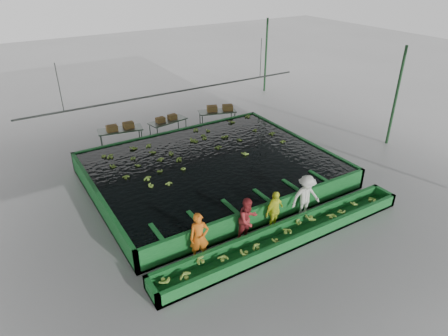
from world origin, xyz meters
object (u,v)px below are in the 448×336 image
sorting_trough (287,236)px  packing_table_right (217,119)px  flotation_tank (212,170)px  worker_b (248,220)px  worker_a (199,237)px  worker_d (306,197)px  box_stack_mid (167,121)px  packing_table_mid (168,128)px  box_stack_left (121,129)px  packing_table_left (121,138)px  worker_c (274,211)px  box_stack_right (220,111)px

sorting_trough → packing_table_right: (3.30, 10.20, 0.22)m
flotation_tank → packing_table_right: packing_table_right is taller
flotation_tank → worker_b: 4.45m
worker_a → worker_d: bearing=17.3°
worker_d → box_stack_mid: bearing=108.5°
packing_table_mid → box_stack_left: 2.65m
worker_a → packing_table_left: size_ratio=0.78×
worker_c → sorting_trough: bearing=-107.6°
sorting_trough → worker_d: size_ratio=5.69×
flotation_tank → packing_table_left: bearing=113.3°
flotation_tank → packing_table_mid: size_ratio=4.88×
worker_b → packing_table_right: bearing=55.7°
sorting_trough → box_stack_left: size_ratio=7.37×
box_stack_right → box_stack_left: bearing=178.4°
packing_table_left → box_stack_left: bearing=-82.6°
worker_c → box_stack_left: worker_c is taller
flotation_tank → box_stack_left: box_stack_left is taller
worker_d → packing_table_right: size_ratio=0.85×
box_stack_mid → box_stack_right: 3.20m
packing_table_mid → packing_table_right: (2.97, -0.16, 0.00)m
worker_b → sorting_trough: bearing=-45.8°
packing_table_right → worker_d: bearing=-100.9°
box_stack_mid → sorting_trough: bearing=-91.4°
flotation_tank → worker_d: worker_d is taller
sorting_trough → packing_table_right: 10.73m
worker_d → box_stack_left: size_ratio=1.29×
box_stack_left → box_stack_right: size_ratio=0.94×
packing_table_mid → packing_table_right: size_ratio=0.99×
sorting_trough → packing_table_right: packing_table_right is taller
packing_table_mid → packing_table_right: bearing=-3.1°
worker_b → box_stack_left: 9.59m
box_stack_right → worker_d: bearing=-101.8°
worker_c → packing_table_right: size_ratio=0.75×
worker_b → packing_table_left: size_ratio=0.76×
sorting_trough → box_stack_mid: (0.26, 10.36, 0.68)m
packing_table_left → packing_table_mid: size_ratio=1.06×
flotation_tank → box_stack_right: size_ratio=6.90×
box_stack_mid → box_stack_left: bearing=-179.0°
sorting_trough → packing_table_mid: size_ratio=4.88×
flotation_tank → worker_b: (-1.08, -4.30, 0.38)m
packing_table_mid → box_stack_left: box_stack_left is taller
worker_d → box_stack_right: size_ratio=1.21×
packing_table_mid → box_stack_right: 3.16m
worker_a → packing_table_right: (6.25, 9.40, -0.38)m
worker_c → packing_table_left: bearing=89.6°
worker_a → worker_d: size_ratio=0.97×
packing_table_right → box_stack_mid: size_ratio=1.76×
sorting_trough → packing_table_left: bearing=102.4°
worker_a → worker_c: worker_a is taller
worker_d → packing_table_right: (1.80, 9.40, -0.41)m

